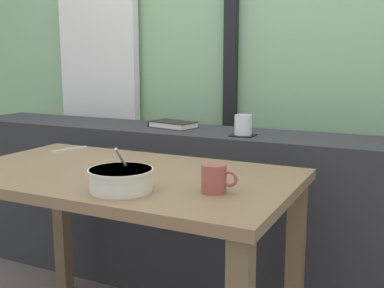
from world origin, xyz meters
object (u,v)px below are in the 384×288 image
breakfast_table (123,202)px  ceramic_mug (215,178)px  soup_bowl (121,180)px  coaster_square (243,135)px  juice_glass (243,125)px  closed_book (173,124)px  fork_utensil (69,149)px

breakfast_table → ceramic_mug: 0.43m
soup_bowl → coaster_square: bearing=82.3°
juice_glass → closed_book: juice_glass is taller
juice_glass → ceramic_mug: bearing=-77.0°
breakfast_table → coaster_square: 0.65m
breakfast_table → ceramic_mug: bearing=-13.5°
fork_utensil → ceramic_mug: size_ratio=1.50×
breakfast_table → juice_glass: (0.24, 0.58, 0.22)m
juice_glass → ceramic_mug: (0.15, -0.67, -0.07)m
ceramic_mug → coaster_square: bearing=103.0°
closed_book → fork_utensil: (-0.29, -0.42, -0.07)m
fork_utensil → soup_bowl: bearing=-20.3°
coaster_square → ceramic_mug: bearing=-77.0°
breakfast_table → soup_bowl: 0.28m
soup_bowl → fork_utensil: bearing=142.4°
soup_bowl → juice_glass: bearing=82.3°
breakfast_table → fork_utensil: size_ratio=7.11×
breakfast_table → juice_glass: size_ratio=13.68×
breakfast_table → soup_bowl: size_ratio=6.12×
coaster_square → closed_book: size_ratio=0.42×
ceramic_mug → closed_book: bearing=125.9°
closed_book → juice_glass: bearing=-13.0°
closed_book → fork_utensil: bearing=-124.2°
juice_glass → closed_book: (-0.40, 0.09, -0.03)m
coaster_square → ceramic_mug: (0.15, -0.67, -0.02)m
juice_glass → breakfast_table: bearing=-112.6°
ceramic_mug → soup_bowl: bearing=-157.6°
breakfast_table → fork_utensil: 0.52m
breakfast_table → ceramic_mug: size_ratio=10.69×
coaster_square → juice_glass: juice_glass is taller
breakfast_table → soup_bowl: soup_bowl is taller
juice_glass → fork_utensil: bearing=-154.2°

